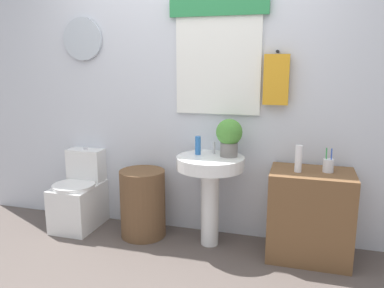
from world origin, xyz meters
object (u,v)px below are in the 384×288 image
toilet (80,197)px  soap_bottle (198,145)px  wooden_cabinet (310,215)px  laundry_hamper (143,203)px  pedestal_sink (210,177)px  potted_plant (229,135)px  lotion_bottle (298,159)px  toothbrush_cup (328,165)px

toilet → soap_bottle: bearing=1.0°
toilet → wooden_cabinet: 2.06m
laundry_hamper → pedestal_sink: size_ratio=0.78×
potted_plant → lotion_bottle: bearing=-10.3°
toothbrush_cup → pedestal_sink: bearing=-178.8°
toilet → lotion_bottle: size_ratio=3.56×
soap_bottle → potted_plant: potted_plant is taller
laundry_hamper → pedestal_sink: pedestal_sink is taller
wooden_cabinet → soap_bottle: soap_bottle is taller
toilet → laundry_hamper: 0.65m
lotion_bottle → toilet: bearing=177.9°
pedestal_sink → wooden_cabinet: bearing=-0.0°
pedestal_sink → potted_plant: 0.38m
laundry_hamper → toothbrush_cup: (1.52, 0.02, 0.46)m
lotion_bottle → toothbrush_cup: bearing=15.3°
wooden_cabinet → toothbrush_cup: (0.11, 0.02, 0.40)m
pedestal_sink → toothbrush_cup: bearing=1.2°
laundry_hamper → wooden_cabinet: size_ratio=0.85×
lotion_bottle → pedestal_sink: bearing=176.7°
laundry_hamper → lotion_bottle: size_ratio=2.91×
pedestal_sink → toothbrush_cup: toothbrush_cup is taller
soap_bottle → pedestal_sink: bearing=-22.6°
soap_bottle → lotion_bottle: (0.81, -0.09, -0.04)m
laundry_hamper → potted_plant: potted_plant is taller
laundry_hamper → pedestal_sink: bearing=0.0°
pedestal_sink → potted_plant: size_ratio=2.48×
pedestal_sink → laundry_hamper: bearing=-180.0°
wooden_cabinet → soap_bottle: 1.04m
laundry_hamper → wooden_cabinet: bearing=0.0°
laundry_hamper → pedestal_sink: (0.61, 0.00, 0.29)m
laundry_hamper → soap_bottle: soap_bottle is taller
soap_bottle → potted_plant: bearing=2.2°
laundry_hamper → potted_plant: bearing=4.6°
soap_bottle → toothbrush_cup: soap_bottle is taller
soap_bottle → toothbrush_cup: 1.03m
laundry_hamper → soap_bottle: 0.73m
toilet → toothbrush_cup: bearing=-0.3°
soap_bottle → potted_plant: 0.28m
wooden_cabinet → lotion_bottle: size_ratio=3.43×
wooden_cabinet → toothbrush_cup: size_ratio=3.80×
laundry_hamper → potted_plant: 0.99m
lotion_bottle → toothbrush_cup: 0.23m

